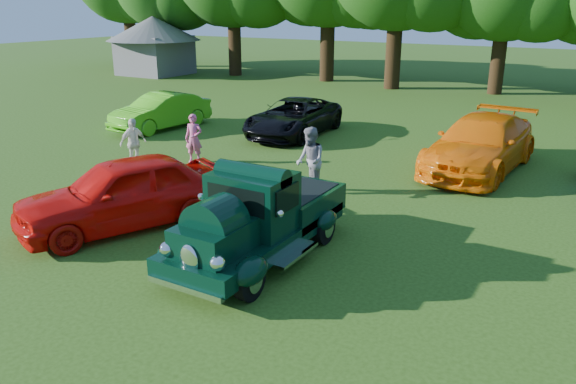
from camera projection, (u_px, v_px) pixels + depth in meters
The scene contains 10 objects.
ground at pixel (241, 247), 11.60m from camera, with size 120.00×120.00×0.00m, color #274710.
hero_pickup at pixel (259, 220), 10.93m from camera, with size 2.12×4.56×1.78m.
red_convertible at pixel (124, 192), 12.45m from camera, with size 1.87×4.66×1.59m, color red.
back_car_lime at pixel (161, 111), 22.19m from camera, with size 1.47×4.23×1.39m, color #40A916.
back_car_black at pixel (293, 117), 21.14m from camera, with size 2.25×4.89×1.36m, color black.
back_car_orange at pixel (481, 144), 16.66m from camera, with size 2.24×5.50×1.60m, color orange.
spectator_pink at pixel (194, 138), 17.50m from camera, with size 0.56×0.37×1.53m, color #D5578C.
spectator_grey at pixel (310, 161), 14.59m from camera, with size 0.86×0.67×1.76m, color gray.
spectator_white at pixel (133, 143), 16.98m from camera, with size 0.88×0.37×1.51m, color silver.
gazebo at pixel (154, 39), 38.55m from camera, with size 6.40×6.40×3.90m.
Camera 1 is at (6.24, -8.65, 4.80)m, focal length 35.00 mm.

